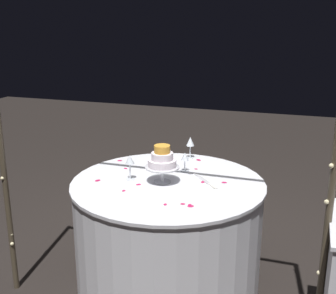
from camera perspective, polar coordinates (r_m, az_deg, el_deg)
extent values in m
plane|color=black|center=(3.16, 0.00, -17.39)|extent=(12.00, 12.00, 0.00)
cylinder|color=#473D2D|center=(2.23, 20.90, -2.87)|extent=(0.04, 0.04, 2.12)
cylinder|color=#473D2D|center=(2.86, -21.15, 1.19)|extent=(0.04, 0.04, 2.12)
sphere|color=#F9EAB2|center=(2.47, 19.15, -15.30)|extent=(0.02, 0.02, 0.02)
sphere|color=#F9EAB2|center=(2.40, 20.05, -11.76)|extent=(0.02, 0.02, 0.02)
sphere|color=#F9EAB2|center=(2.21, 20.61, -2.33)|extent=(0.02, 0.02, 0.02)
sphere|color=#F9EAB2|center=(3.10, -19.75, -11.85)|extent=(0.02, 0.02, 0.02)
sphere|color=#F9EAB2|center=(2.27, 20.05, -6.77)|extent=(0.02, 0.02, 0.02)
sphere|color=#F9EAB2|center=(3.09, -19.90, -9.99)|extent=(0.02, 0.02, 0.02)
sphere|color=#F9EAB2|center=(2.92, -20.88, -3.85)|extent=(0.02, 0.02, 0.02)
sphere|color=#F9EAB2|center=(3.08, -19.83, -10.69)|extent=(0.02, 0.02, 0.02)
cylinder|color=white|center=(2.97, 0.00, -11.52)|extent=(1.23, 1.23, 0.73)
cylinder|color=white|center=(2.82, 0.00, -4.75)|extent=(1.25, 1.25, 0.02)
cylinder|color=silver|center=(2.80, -0.76, -4.56)|extent=(0.11, 0.11, 0.01)
cylinder|color=silver|center=(2.78, -0.76, -3.62)|extent=(0.02, 0.02, 0.09)
cylinder|color=silver|center=(2.77, -0.76, -2.65)|extent=(0.22, 0.22, 0.01)
cylinder|color=white|center=(2.76, -0.77, -2.10)|extent=(0.18, 0.18, 0.05)
cylinder|color=white|center=(2.74, -0.77, -1.20)|extent=(0.14, 0.14, 0.05)
cylinder|color=gold|center=(2.73, -0.77, -0.27)|extent=(0.10, 0.10, 0.05)
cylinder|color=silver|center=(3.00, 2.20, -3.15)|extent=(0.06, 0.06, 0.00)
cylinder|color=silver|center=(2.99, 2.21, -2.42)|extent=(0.01, 0.01, 0.08)
cone|color=silver|center=(2.97, 2.23, -1.23)|extent=(0.05, 0.05, 0.05)
cylinder|color=silver|center=(2.86, -4.96, -4.22)|extent=(0.06, 0.06, 0.00)
cylinder|color=silver|center=(2.84, -4.99, -3.18)|extent=(0.01, 0.01, 0.11)
cone|color=silver|center=(2.82, -5.03, -1.63)|extent=(0.06, 0.06, 0.06)
cylinder|color=silver|center=(3.29, 2.89, -1.40)|extent=(0.06, 0.06, 0.00)
cylinder|color=silver|center=(3.27, 2.90, -0.59)|extent=(0.01, 0.01, 0.09)
cone|color=silver|center=(3.25, 2.92, 0.76)|extent=(0.06, 0.06, 0.07)
cube|color=silver|center=(2.86, 4.54, -4.22)|extent=(0.16, 0.18, 0.01)
cube|color=white|center=(2.74, 5.86, -5.10)|extent=(0.07, 0.08, 0.01)
ellipsoid|color=#C61951|center=(2.46, 2.99, -7.74)|extent=(0.05, 0.04, 0.00)
ellipsoid|color=#C61951|center=(2.47, -0.37, -7.53)|extent=(0.02, 0.03, 0.00)
ellipsoid|color=#C61951|center=(2.77, -3.89, -4.92)|extent=(0.04, 0.04, 0.00)
ellipsoid|color=#C61951|center=(2.68, -5.82, -5.71)|extent=(0.02, 0.03, 0.00)
ellipsoid|color=#C61951|center=(2.82, 7.37, -4.62)|extent=(0.04, 0.03, 0.00)
ellipsoid|color=#C61951|center=(3.24, -6.34, -1.78)|extent=(0.04, 0.04, 0.00)
ellipsoid|color=#C61951|center=(2.48, 1.96, -7.46)|extent=(0.03, 0.03, 0.00)
ellipsoid|color=#C61951|center=(2.47, 2.87, -7.61)|extent=(0.03, 0.04, 0.00)
ellipsoid|color=#C61951|center=(3.24, 4.02, -1.70)|extent=(0.05, 0.04, 0.00)
ellipsoid|color=#C61951|center=(3.07, -5.58, -2.80)|extent=(0.03, 0.02, 0.00)
ellipsoid|color=#C61951|center=(2.81, 4.57, -4.59)|extent=(0.02, 0.03, 0.00)
ellipsoid|color=#C61951|center=(3.05, 3.69, -2.89)|extent=(0.03, 0.02, 0.00)
ellipsoid|color=#C61951|center=(2.86, -9.19, -4.35)|extent=(0.04, 0.05, 0.00)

